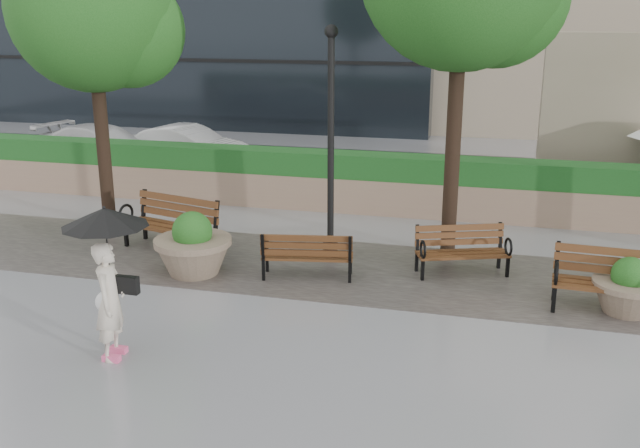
% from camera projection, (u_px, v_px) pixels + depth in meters
% --- Properties ---
extents(ground, '(100.00, 100.00, 0.00)m').
position_uv_depth(ground, '(229.00, 332.00, 10.33)').
color(ground, gray).
rests_on(ground, ground).
extents(cobble_strip, '(28.00, 3.20, 0.01)m').
position_uv_depth(cobble_strip, '(289.00, 264.00, 13.11)').
color(cobble_strip, '#383330').
rests_on(cobble_strip, ground).
extents(hedge_wall, '(24.00, 0.80, 1.35)m').
position_uv_depth(hedge_wall, '(339.00, 181.00, 16.63)').
color(hedge_wall, '#91765D').
rests_on(hedge_wall, ground).
extents(asphalt_street, '(40.00, 7.00, 0.00)m').
position_uv_depth(asphalt_street, '(370.00, 173.00, 20.53)').
color(asphalt_street, black).
rests_on(asphalt_street, ground).
extents(bench_1, '(2.04, 1.23, 1.03)m').
position_uv_depth(bench_1, '(171.00, 235.00, 13.82)').
color(bench_1, brown).
rests_on(bench_1, ground).
extents(bench_2, '(1.65, 0.89, 0.84)m').
position_uv_depth(bench_2, '(308.00, 264.00, 12.39)').
color(bench_2, brown).
rests_on(bench_2, ground).
extents(bench_3, '(1.70, 1.15, 0.86)m').
position_uv_depth(bench_3, '(462.00, 261.00, 12.54)').
color(bench_3, brown).
rests_on(bench_3, ground).
extents(bench_4, '(1.87, 0.84, 0.98)m').
position_uv_depth(bench_4, '(614.00, 296.00, 10.90)').
color(bench_4, brown).
rests_on(bench_4, ground).
extents(planter_left, '(1.36, 1.36, 1.14)m').
position_uv_depth(planter_left, '(193.00, 250.00, 12.51)').
color(planter_left, '#7F6B56').
rests_on(planter_left, ground).
extents(planter_right, '(1.08, 1.08, 0.90)m').
position_uv_depth(planter_right, '(628.00, 292.00, 10.89)').
color(planter_right, '#7F6B56').
rests_on(planter_right, ground).
extents(lamppost, '(0.28, 0.28, 4.26)m').
position_uv_depth(lamppost, '(331.00, 159.00, 12.98)').
color(lamppost, black).
rests_on(lamppost, ground).
extents(tree_0, '(3.40, 3.29, 6.17)m').
position_uv_depth(tree_0, '(101.00, 15.00, 14.19)').
color(tree_0, black).
rests_on(tree_0, ground).
extents(car_left, '(4.68, 2.77, 1.27)m').
position_uv_depth(car_left, '(104.00, 148.00, 20.94)').
color(car_left, silver).
rests_on(car_left, ground).
extents(car_right, '(3.92, 1.94, 1.24)m').
position_uv_depth(car_right, '(188.00, 147.00, 21.14)').
color(car_right, silver).
rests_on(car_right, ground).
extents(pedestrian, '(1.12, 1.12, 2.06)m').
position_uv_depth(pedestrian, '(108.00, 268.00, 9.27)').
color(pedestrian, beige).
rests_on(pedestrian, ground).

